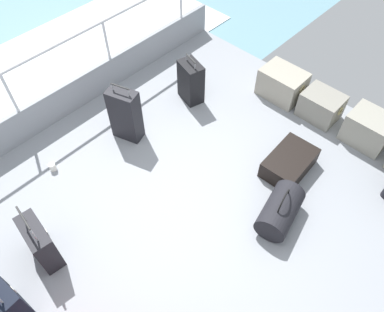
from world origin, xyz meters
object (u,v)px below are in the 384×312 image
at_px(suitcase_2, 7,304).
at_px(suitcase_5, 289,163).
at_px(cargo_crate_2, 369,129).
at_px(cargo_crate_0, 282,84).
at_px(paper_cup, 53,167).
at_px(cargo_crate_1, 321,106).
at_px(suitcase_7, 191,82).
at_px(suitcase_3, 40,242).
at_px(duffel_bag, 280,211).
at_px(suitcase_6, 125,115).

distance_m(suitcase_2, suitcase_5, 3.20).
height_order(cargo_crate_2, suitcase_5, cargo_crate_2).
distance_m(cargo_crate_0, cargo_crate_2, 1.26).
relative_size(suitcase_2, paper_cup, 6.52).
relative_size(cargo_crate_0, cargo_crate_1, 1.17).
relative_size(cargo_crate_0, paper_cup, 6.19).
relative_size(suitcase_5, suitcase_7, 0.99).
relative_size(cargo_crate_0, suitcase_7, 0.92).
height_order(cargo_crate_0, suitcase_3, suitcase_3).
height_order(suitcase_2, suitcase_5, suitcase_2).
xyz_separation_m(suitcase_3, duffel_bag, (1.46, 1.92, -0.09)).
xyz_separation_m(cargo_crate_0, cargo_crate_1, (0.61, 0.01, -0.02)).
xyz_separation_m(suitcase_7, paper_cup, (-0.34, -2.03, -0.24)).
xyz_separation_m(suitcase_2, duffel_bag, (1.17, 2.44, -0.10)).
bearing_deg(paper_cup, suitcase_3, -36.64).
relative_size(cargo_crate_2, suitcase_7, 0.84).
distance_m(suitcase_7, paper_cup, 2.07).
bearing_deg(suitcase_6, suitcase_2, -66.63).
bearing_deg(suitcase_3, duffel_bag, 52.76).
xyz_separation_m(cargo_crate_0, suitcase_6, (-0.97, -1.95, 0.16)).
bearing_deg(suitcase_5, paper_cup, -136.57).
relative_size(suitcase_5, paper_cup, 6.67).
bearing_deg(cargo_crate_2, paper_cup, -129.76).
bearing_deg(suitcase_7, suitcase_5, -3.76).
bearing_deg(suitcase_7, cargo_crate_1, 31.68).
height_order(cargo_crate_1, cargo_crate_2, cargo_crate_2).
xyz_separation_m(cargo_crate_0, suitcase_3, (-0.34, -3.58, 0.06)).
height_order(suitcase_5, suitcase_6, suitcase_6).
bearing_deg(paper_cup, cargo_crate_2, 50.24).
relative_size(cargo_crate_0, suitcase_3, 0.84).
xyz_separation_m(cargo_crate_2, duffel_bag, (-0.13, -1.68, -0.03)).
bearing_deg(duffel_bag, suitcase_3, -127.24).
xyz_separation_m(suitcase_3, paper_cup, (-0.87, 0.64, -0.21)).
xyz_separation_m(suitcase_2, suitcase_7, (-0.82, 3.19, 0.02)).
relative_size(cargo_crate_1, suitcase_2, 0.82).
xyz_separation_m(suitcase_2, suitcase_5, (0.87, 3.08, -0.15)).
relative_size(cargo_crate_0, duffel_bag, 0.96).
distance_m(suitcase_6, suitcase_7, 1.05).
height_order(cargo_crate_1, suitcase_7, suitcase_7).
xyz_separation_m(cargo_crate_2, suitcase_2, (-1.30, -4.12, 0.06)).
distance_m(cargo_crate_2, suitcase_6, 2.99).
relative_size(cargo_crate_1, duffel_bag, 0.82).
bearing_deg(suitcase_2, suitcase_7, 104.46).
height_order(suitcase_3, suitcase_5, suitcase_3).
xyz_separation_m(suitcase_6, paper_cup, (-0.23, -0.98, -0.31)).
distance_m(cargo_crate_2, suitcase_2, 4.33).
height_order(cargo_crate_0, cargo_crate_2, cargo_crate_2).
bearing_deg(suitcase_6, suitcase_7, 84.35).
distance_m(cargo_crate_2, paper_cup, 3.86).
bearing_deg(cargo_crate_0, suitcase_3, -95.41).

